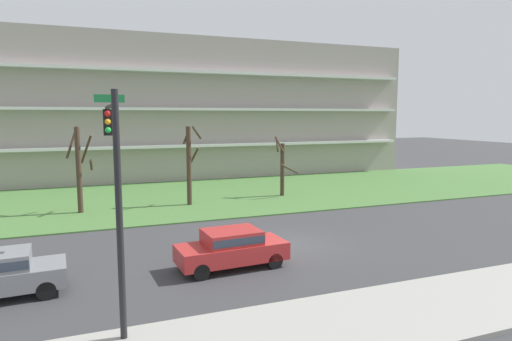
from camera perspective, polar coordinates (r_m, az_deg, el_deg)
The scene contains 9 objects.
ground at distance 21.34m, azimuth 4.33°, elevation -9.59°, with size 160.00×160.00×0.00m, color #38383A.
sidewalk_curb_near at distance 14.95m, azimuth 18.27°, elevation -17.14°, with size 80.00×4.00×0.15m, color #99968E.
grass_lawn_strip at distance 34.16m, azimuth -5.83°, elevation -3.18°, with size 80.00×16.00×0.08m, color #477238.
apartment_building at distance 47.39m, azimuth -10.51°, elevation 7.70°, with size 47.19×13.20×13.40m.
tree_far_left at distance 29.51m, azimuth -21.83°, elevation 0.39°, with size 1.64×1.68×5.47m.
tree_left at distance 30.16m, azimuth -8.58°, elevation 0.92°, with size 1.35×1.61×5.43m.
tree_center at distance 33.30m, azimuth 3.43°, elevation 0.42°, with size 1.65×1.63×4.58m.
sedan_red_center_left at distance 18.05m, azimuth -3.15°, elevation -9.83°, with size 4.50×2.06×1.57m.
traffic_signal_mast at distance 13.40m, azimuth -17.85°, elevation 0.14°, with size 0.90×4.63×6.80m.
Camera 1 is at (-8.84, -18.43, 6.14)m, focal length 30.98 mm.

